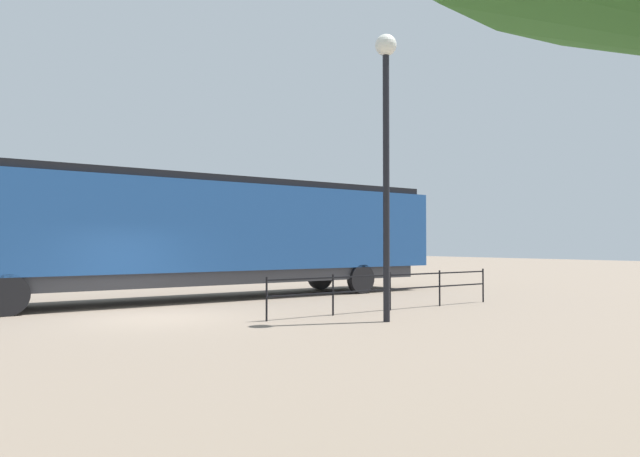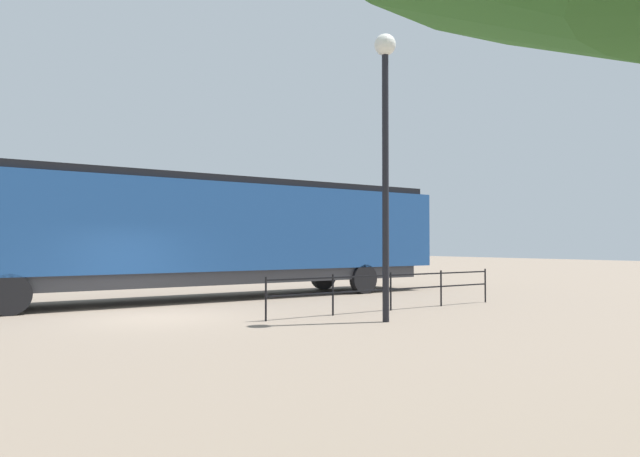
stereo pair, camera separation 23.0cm
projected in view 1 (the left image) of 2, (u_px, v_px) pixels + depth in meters
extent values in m
plane|color=#756656|center=(154.00, 318.00, 14.90)|extent=(120.00, 120.00, 0.00)
cube|color=navy|center=(200.00, 227.00, 19.82)|extent=(2.94, 18.59, 2.88)
cube|color=black|center=(378.00, 241.00, 24.45)|extent=(2.83, 2.60, 2.02)
cube|color=black|center=(200.00, 181.00, 19.86)|extent=(2.65, 17.85, 0.24)
cube|color=#38383D|center=(199.00, 277.00, 19.78)|extent=(2.65, 17.10, 0.45)
cylinder|color=black|center=(320.00, 276.00, 24.31)|extent=(0.30, 1.10, 1.10)
cylinder|color=black|center=(361.00, 279.00, 22.15)|extent=(0.30, 1.10, 1.10)
cylinder|color=black|center=(7.00, 295.00, 15.25)|extent=(0.30, 1.10, 1.10)
cylinder|color=black|center=(386.00, 186.00, 14.23)|extent=(0.16, 0.16, 6.57)
sphere|color=silver|center=(386.00, 45.00, 14.32)|extent=(0.53, 0.53, 0.53)
cube|color=black|center=(390.00, 275.00, 16.59)|extent=(0.04, 8.05, 0.04)
cube|color=black|center=(390.00, 289.00, 16.58)|extent=(0.04, 8.05, 0.04)
cylinder|color=black|center=(267.00, 299.00, 14.24)|extent=(0.05, 0.05, 1.08)
cylinder|color=black|center=(333.00, 295.00, 15.41)|extent=(0.05, 0.05, 1.08)
cylinder|color=black|center=(390.00, 291.00, 16.57)|extent=(0.05, 0.05, 1.08)
cylinder|color=black|center=(440.00, 288.00, 17.74)|extent=(0.05, 0.05, 1.08)
cylinder|color=black|center=(483.00, 285.00, 18.91)|extent=(0.05, 0.05, 1.08)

